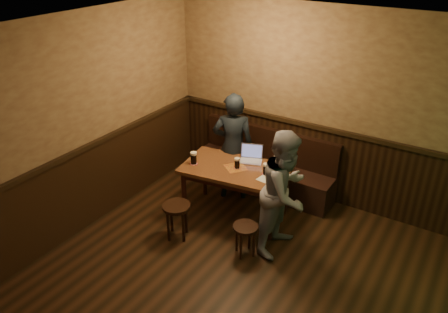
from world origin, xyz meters
TOP-DOWN VIEW (x-y plane):
  - room at (0.00, 0.22)m, footprint 5.04×6.04m
  - bench at (-0.89, 2.75)m, footprint 2.20×0.50m
  - pub_table at (-0.89, 1.89)m, footprint 1.53×1.02m
  - stool_left at (-1.27, 1.06)m, footprint 0.46×0.46m
  - stool_right at (-0.35, 1.23)m, footprint 0.33×0.33m
  - pint_left at (-1.43, 1.68)m, footprint 0.11×0.11m
  - pint_mid at (-0.87, 1.89)m, footprint 0.10×0.10m
  - pint_right at (-0.47, 1.94)m, footprint 0.10×0.10m
  - laptop at (-0.82, 2.19)m, footprint 0.37×0.34m
  - menu at (-0.39, 1.81)m, footprint 0.24×0.18m
  - person_suit at (-1.19, 2.31)m, footprint 0.71×0.62m
  - person_grey at (-0.03, 1.62)m, footprint 0.65×0.81m

SIDE VIEW (x-z plane):
  - bench at x=-0.89m, z-range -0.16..0.79m
  - stool_right at x=-0.35m, z-range 0.13..0.55m
  - stool_left at x=-1.27m, z-range 0.15..0.64m
  - pub_table at x=-0.89m, z-range 0.28..1.04m
  - menu at x=-0.39m, z-range 0.76..0.77m
  - person_grey at x=-0.03m, z-range 0.00..1.60m
  - person_suit at x=-1.19m, z-range 0.00..1.63m
  - laptop at x=-0.82m, z-range 0.71..0.93m
  - pint_mid at x=-0.87m, z-range 0.76..0.91m
  - pint_right at x=-0.47m, z-range 0.76..0.92m
  - pint_left at x=-1.43m, z-range 0.76..0.94m
  - room at x=0.00m, z-range -0.22..2.62m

